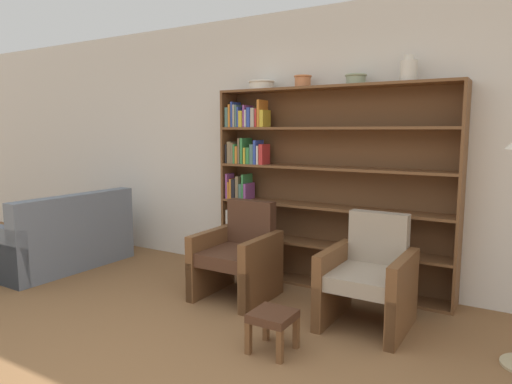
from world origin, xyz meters
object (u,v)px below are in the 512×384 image
(armchair_leather, at_px, (239,255))
(bowl_slate, at_px, (261,85))
(bowl_copper, at_px, (303,81))
(armchair_cushioned, at_px, (369,277))
(couch, at_px, (59,241))
(footstool, at_px, (273,320))
(vase_tall, at_px, (409,70))
(bookshelf, at_px, (310,188))
(bowl_stoneware, at_px, (356,79))

(armchair_leather, bearing_deg, bowl_slate, -77.39)
(bowl_copper, bearing_deg, bowl_slate, -180.00)
(armchair_cushioned, bearing_deg, couch, 5.02)
(bowl_slate, distance_m, armchair_leather, 1.77)
(armchair_cushioned, xyz_separation_m, footstool, (-0.43, -0.79, -0.16))
(bowl_slate, bearing_deg, couch, -156.08)
(vase_tall, bearing_deg, bookshelf, 178.67)
(bowl_slate, relative_size, bowl_stoneware, 1.37)
(armchair_leather, bearing_deg, vase_tall, -153.19)
(bowl_stoneware, distance_m, couch, 3.69)
(bowl_copper, xyz_separation_m, couch, (-2.59, -0.94, -1.73))
(bowl_stoneware, bearing_deg, vase_tall, 0.00)
(bowl_slate, distance_m, armchair_cushioned, 2.24)
(couch, relative_size, armchair_cushioned, 1.70)
(footstool, bearing_deg, bowl_copper, 108.39)
(bowl_copper, height_order, armchair_cushioned, bowl_copper)
(couch, bearing_deg, armchair_cushioned, -85.01)
(vase_tall, xyz_separation_m, footstool, (-0.52, -1.47, -1.83))
(bookshelf, distance_m, armchair_cushioned, 1.24)
(bowl_stoneware, xyz_separation_m, vase_tall, (0.47, 0.00, 0.04))
(bowl_slate, height_order, armchair_leather, bowl_slate)
(bowl_copper, relative_size, footstool, 0.61)
(bowl_stoneware, bearing_deg, bowl_slate, -180.00)
(bowl_slate, xyz_separation_m, footstool, (0.96, -1.47, -1.79))
(vase_tall, height_order, armchair_leather, vase_tall)
(bowl_slate, height_order, couch, bowl_slate)
(armchair_cushioned, bearing_deg, bowl_stoneware, -59.60)
(couch, bearing_deg, armchair_leather, -82.65)
(bookshelf, relative_size, couch, 1.60)
(armchair_cushioned, height_order, footstool, armchair_cushioned)
(armchair_leather, relative_size, footstool, 3.05)
(bookshelf, relative_size, vase_tall, 10.55)
(bookshelf, bearing_deg, bowl_stoneware, -2.72)
(bowl_stoneware, xyz_separation_m, couch, (-3.13, -0.94, -1.72))
(bookshelf, height_order, vase_tall, vase_tall)
(bowl_stoneware, height_order, armchair_leather, bowl_stoneware)
(bowl_copper, distance_m, vase_tall, 1.00)
(bowl_slate, distance_m, vase_tall, 1.47)
(bowl_copper, relative_size, vase_tall, 0.78)
(vase_tall, bearing_deg, armchair_leather, -152.91)
(footstool, bearing_deg, armchair_leather, 135.33)
(footstool, bearing_deg, couch, 170.37)
(bowl_slate, bearing_deg, armchair_cushioned, -25.88)
(bowl_stoneware, distance_m, vase_tall, 0.47)
(couch, xyz_separation_m, armchair_cushioned, (3.52, 0.27, 0.09))
(bookshelf, xyz_separation_m, couch, (-2.68, -0.96, -0.68))
(bowl_copper, xyz_separation_m, footstool, (0.49, -1.47, -1.80))
(bowl_stoneware, relative_size, armchair_leather, 0.23)
(bookshelf, height_order, bowl_copper, bowl_copper)
(bookshelf, height_order, armchair_cushioned, bookshelf)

